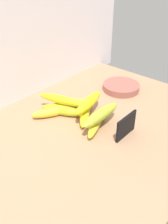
% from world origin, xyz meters
% --- Properties ---
extents(counter_top, '(1.10, 0.76, 0.03)m').
position_xyz_m(counter_top, '(0.00, 0.00, 0.01)').
color(counter_top, '#A27959').
rests_on(counter_top, ground).
extents(back_wall, '(1.30, 0.02, 0.70)m').
position_xyz_m(back_wall, '(0.00, 0.39, 0.35)').
color(back_wall, silver).
rests_on(back_wall, ground).
extents(chalkboard_sign, '(0.11, 0.02, 0.08)m').
position_xyz_m(chalkboard_sign, '(0.06, -0.11, 0.07)').
color(chalkboard_sign, black).
rests_on(chalkboard_sign, counter_top).
extents(fruit_bowl, '(0.17, 0.17, 0.03)m').
position_xyz_m(fruit_bowl, '(0.34, 0.10, 0.05)').
color(fruit_bowl, '#96544A').
rests_on(fruit_bowl, counter_top).
extents(banana_0, '(0.19, 0.15, 0.04)m').
position_xyz_m(banana_0, '(0.06, 0.08, 0.05)').
color(banana_0, yellow).
rests_on(banana_0, counter_top).
extents(banana_1, '(0.19, 0.11, 0.04)m').
position_xyz_m(banana_1, '(0.03, -0.00, 0.05)').
color(banana_1, yellow).
rests_on(banana_1, counter_top).
extents(banana_2, '(0.16, 0.13, 0.04)m').
position_xyz_m(banana_2, '(0.07, 0.16, 0.05)').
color(banana_2, '#ABBF2D').
rests_on(banana_2, counter_top).
extents(banana_3, '(0.11, 0.18, 0.04)m').
position_xyz_m(banana_3, '(0.01, 0.15, 0.05)').
color(banana_3, gold).
rests_on(banana_3, counter_top).
extents(banana_4, '(0.16, 0.11, 0.04)m').
position_xyz_m(banana_4, '(-0.03, 0.18, 0.05)').
color(banana_4, yellow).
rests_on(banana_4, counter_top).
extents(banana_5, '(0.20, 0.04, 0.04)m').
position_xyz_m(banana_5, '(0.04, -0.02, 0.09)').
color(banana_5, '#ACC230').
rests_on(banana_5, banana_1).
extents(banana_6, '(0.09, 0.20, 0.03)m').
position_xyz_m(banana_6, '(0.02, 0.17, 0.09)').
color(banana_6, yellow).
rests_on(banana_6, banana_3).
extents(banana_7, '(0.19, 0.08, 0.04)m').
position_xyz_m(banana_7, '(0.08, 0.07, 0.09)').
color(banana_7, yellow).
rests_on(banana_7, banana_0).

